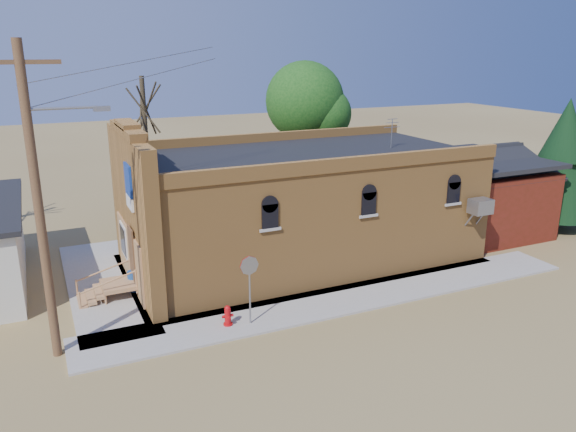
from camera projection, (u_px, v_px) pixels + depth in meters
name	position (u px, v px, depth m)	size (l,w,h in m)	color
ground	(321.00, 319.00, 18.90)	(120.00, 120.00, 0.00)	olive
sidewalk_south	(346.00, 299.00, 20.28)	(19.00, 2.20, 0.08)	#9E9991
sidewalk_west	(103.00, 284.00, 21.60)	(2.60, 10.00, 0.08)	#9E9991
brick_bar	(295.00, 207.00, 23.68)	(16.40, 7.97, 6.30)	#C1803B
red_shed	(476.00, 185.00, 27.64)	(5.40, 6.40, 4.30)	#511C0E
utility_pole	(40.00, 199.00, 15.33)	(3.12, 0.26, 9.00)	#532F21
tree_bare_near	(144.00, 108.00, 27.33)	(2.80, 2.80, 7.65)	#443827
tree_leafy	(305.00, 101.00, 31.37)	(4.40, 4.40, 8.15)	#443827
evergreen_tree	(563.00, 155.00, 27.52)	(3.60, 3.60, 6.50)	#443827
fire_hydrant	(228.00, 315.00, 18.21)	(0.38, 0.34, 0.69)	#B80A0E
stop_sign	(249.00, 272.00, 17.91)	(0.64, 0.11, 2.35)	gray
trash_barrel	(134.00, 281.00, 20.85)	(0.48, 0.48, 0.74)	navy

